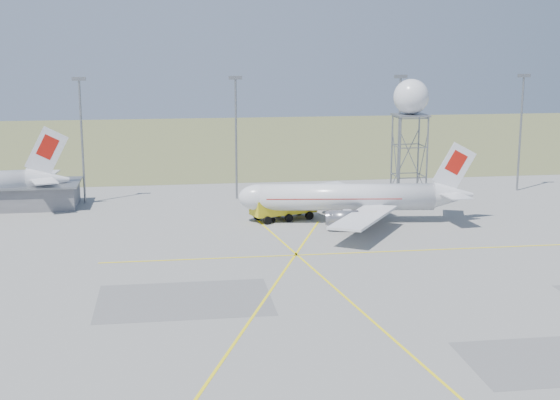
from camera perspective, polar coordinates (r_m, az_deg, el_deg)
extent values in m
plane|color=gray|center=(71.24, 9.88, -10.38)|extent=(400.00, 400.00, 0.00)
cube|color=#535B32|center=(205.40, -2.24, 4.35)|extent=(400.00, 120.00, 0.03)
cube|color=gray|center=(131.16, -18.52, 0.26)|extent=(18.00, 9.00, 3.60)
cube|color=gray|center=(130.80, -18.58, 1.10)|extent=(19.00, 10.00, 0.30)
cylinder|color=gray|center=(130.37, -14.27, 4.10)|extent=(0.36, 0.36, 20.00)
cube|color=gray|center=(129.45, -14.50, 8.58)|extent=(2.20, 0.50, 0.60)
cylinder|color=gray|center=(130.11, -3.23, 4.43)|extent=(0.36, 0.36, 20.00)
cube|color=gray|center=(129.20, -3.28, 8.92)|extent=(2.20, 0.50, 0.60)
cylinder|color=gray|center=(135.43, 8.69, 4.61)|extent=(0.36, 0.36, 20.00)
cube|color=gray|center=(134.55, 8.83, 8.92)|extent=(2.20, 0.50, 0.60)
cylinder|color=gray|center=(143.35, 17.17, 4.61)|extent=(0.36, 0.36, 20.00)
cube|color=gray|center=(142.52, 17.42, 8.68)|extent=(2.20, 0.50, 0.60)
cylinder|color=silver|center=(114.62, 4.89, 0.22)|extent=(25.78, 7.12, 3.92)
ellipsoid|color=silver|center=(114.03, -1.49, 0.20)|extent=(6.72, 4.68, 3.92)
cube|color=black|center=(113.93, -2.09, 0.49)|extent=(1.75, 2.33, 0.96)
cone|color=silver|center=(117.20, 12.55, 0.38)|extent=(6.33, 4.63, 3.92)
cube|color=silver|center=(116.47, 12.64, 2.37)|extent=(6.27, 1.09, 7.38)
cube|color=#AE130B|center=(116.41, 12.75, 2.70)|extent=(3.39, 0.76, 3.78)
cube|color=silver|center=(119.99, 11.99, 0.91)|extent=(3.79, 5.75, 0.18)
cube|color=silver|center=(114.00, 12.68, 0.31)|extent=(3.79, 5.75, 0.18)
cube|color=silver|center=(123.57, 5.15, 0.60)|extent=(9.49, 16.37, 0.35)
cube|color=silver|center=(106.43, 6.15, -1.25)|extent=(12.54, 15.70, 0.35)
cylinder|color=slate|center=(120.45, 4.14, -0.11)|extent=(4.37, 2.76, 2.26)
cylinder|color=slate|center=(109.40, 4.66, -1.34)|extent=(4.37, 2.76, 2.26)
cube|color=#AE130B|center=(114.42, 3.92, 0.26)|extent=(19.95, 6.41, 0.12)
cylinder|color=black|center=(114.74, -0.50, -1.41)|extent=(0.77, 0.77, 0.88)
cube|color=black|center=(115.54, 5.83, -1.37)|extent=(1.72, 5.96, 0.88)
cylinder|color=gray|center=(115.44, 5.84, -1.16)|extent=(0.26, 0.26, 1.76)
cone|color=silver|center=(128.91, -16.59, 1.39)|extent=(6.95, 5.04, 4.34)
cube|color=silver|center=(128.20, -16.71, 3.39)|extent=(6.95, 1.09, 8.17)
cube|color=#AE130B|center=(128.09, -16.63, 3.74)|extent=(3.76, 0.78, 4.19)
cube|color=silver|center=(132.26, -16.79, 1.87)|extent=(4.11, 6.32, 0.20)
cube|color=silver|center=(125.42, -16.90, 1.34)|extent=(4.11, 6.32, 0.20)
cylinder|color=gray|center=(124.38, 8.74, 2.70)|extent=(0.27, 0.27, 14.56)
cylinder|color=gray|center=(125.75, 10.69, 2.74)|extent=(0.27, 0.27, 14.56)
cylinder|color=gray|center=(129.94, 10.06, 3.05)|extent=(0.27, 0.27, 14.56)
cylinder|color=gray|center=(128.62, 8.16, 3.02)|extent=(0.27, 0.27, 14.56)
cube|color=gray|center=(126.24, 9.53, 6.14)|extent=(5.08, 5.08, 0.28)
sphere|color=silver|center=(126.00, 9.57, 7.46)|extent=(5.60, 5.60, 5.60)
cube|color=gold|center=(115.92, 0.25, -0.39)|extent=(10.34, 6.25, 2.40)
cube|color=gold|center=(117.32, 1.77, 0.24)|extent=(3.46, 3.73, 1.53)
cube|color=black|center=(117.66, 2.10, 0.33)|extent=(1.01, 2.72, 1.09)
cube|color=gray|center=(115.14, -0.23, 0.25)|extent=(6.00, 4.23, 0.44)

